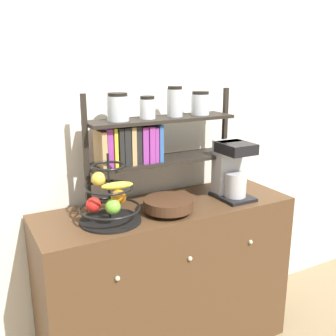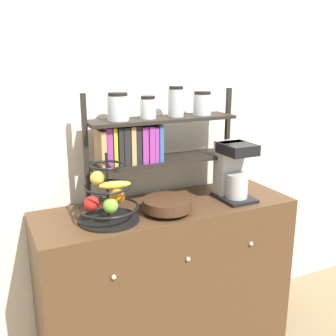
{
  "view_description": "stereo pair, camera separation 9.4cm",
  "coord_description": "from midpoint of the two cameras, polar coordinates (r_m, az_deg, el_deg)",
  "views": [
    {
      "loc": [
        -0.94,
        -1.51,
        1.66
      ],
      "look_at": [
        0.01,
        0.24,
        1.11
      ],
      "focal_mm": 42.0,
      "sensor_mm": 36.0,
      "label": 1
    },
    {
      "loc": [
        -0.86,
        -1.55,
        1.66
      ],
      "look_at": [
        0.01,
        0.24,
        1.11
      ],
      "focal_mm": 42.0,
      "sensor_mm": 36.0,
      "label": 2
    }
  ],
  "objects": [
    {
      "name": "wall_back",
      "position": [
        2.27,
        -2.08,
        6.27
      ],
      "size": [
        7.0,
        0.05,
        2.6
      ],
      "primitive_type": "cube",
      "color": "silver",
      "rests_on": "ground_plane"
    },
    {
      "name": "wooden_bowl",
      "position": [
        2.02,
        1.26,
        -5.36
      ],
      "size": [
        0.26,
        0.26,
        0.08
      ],
      "color": "#422819",
      "rests_on": "sideboard"
    },
    {
      "name": "sideboard",
      "position": [
        2.32,
        1.06,
        -15.98
      ],
      "size": [
        1.41,
        0.49,
        0.9
      ],
      "color": "#4C331E",
      "rests_on": "ground_plane"
    },
    {
      "name": "fruit_stand",
      "position": [
        1.91,
        -7.39,
        -4.55
      ],
      "size": [
        0.3,
        0.3,
        0.34
      ],
      "color": "black",
      "rests_on": "sideboard"
    },
    {
      "name": "shelf_hutch",
      "position": [
        2.08,
        -1.59,
        5.05
      ],
      "size": [
        0.86,
        0.2,
        0.63
      ],
      "color": "black",
      "rests_on": "sideboard"
    },
    {
      "name": "coffee_maker",
      "position": [
        2.24,
        10.58,
        -0.35
      ],
      "size": [
        0.17,
        0.23,
        0.32
      ],
      "color": "black",
      "rests_on": "sideboard"
    }
  ]
}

